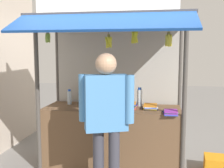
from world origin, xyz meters
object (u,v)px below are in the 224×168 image
object	(u,v)px
water_bottle_right	(140,97)
banana_bunch_leftmost	(169,40)
magazine_stack_left	(150,107)
banana_bunch_inner_left	(48,38)
plastic_crate	(216,164)
vendor_person	(106,112)
water_bottle_mid_left	(96,98)
magazine_stack_back_right	(171,112)
banana_bunch_inner_right	(134,37)
banana_bunch_rightmost	(109,42)
water_bottle_front_left	(69,97)
magazine_stack_rear_center	(129,106)

from	to	relation	value
water_bottle_right	banana_bunch_leftmost	xyz separation A→B (m)	(0.39, -0.64, 0.83)
water_bottle_right	magazine_stack_left	world-z (taller)	water_bottle_right
banana_bunch_inner_left	plastic_crate	distance (m)	2.96
magazine_stack_left	vendor_person	bearing A→B (deg)	-119.62
water_bottle_mid_left	magazine_stack_back_right	bearing A→B (deg)	-19.89
magazine_stack_left	banana_bunch_inner_right	bearing A→B (deg)	-114.11
water_bottle_mid_left	banana_bunch_inner_left	size ratio (longest dim) A/B	0.95
banana_bunch_rightmost	plastic_crate	bearing A→B (deg)	18.68
water_bottle_front_left	banana_bunch_rightmost	world-z (taller)	banana_bunch_rightmost
water_bottle_right	banana_bunch_inner_left	xyz separation A→B (m)	(-1.18, -0.64, 0.87)
banana_bunch_inner_right	vendor_person	world-z (taller)	banana_bunch_inner_right
banana_bunch_rightmost	water_bottle_right	bearing A→B (deg)	60.74
water_bottle_front_left	water_bottle_mid_left	bearing A→B (deg)	-0.41
banana_bunch_rightmost	vendor_person	size ratio (longest dim) A/B	0.19
magazine_stack_left	banana_bunch_inner_left	xyz separation A→B (m)	(-1.35, -0.45, 0.97)
water_bottle_front_left	magazine_stack_back_right	size ratio (longest dim) A/B	0.84
water_bottle_front_left	banana_bunch_rightmost	bearing A→B (deg)	-38.49
water_bottle_right	plastic_crate	size ratio (longest dim) A/B	0.88
banana_bunch_inner_left	banana_bunch_leftmost	bearing A→B (deg)	0.05
banana_bunch_inner_left	banana_bunch_leftmost	world-z (taller)	same
magazine_stack_back_right	vendor_person	distance (m)	0.97
water_bottle_front_left	magazine_stack_rear_center	xyz separation A→B (m)	(0.95, -0.14, -0.07)
water_bottle_right	magazine_stack_back_right	bearing A→B (deg)	-46.17
banana_bunch_leftmost	water_bottle_front_left	bearing A→B (deg)	158.57
banana_bunch_inner_left	plastic_crate	bearing A→B (deg)	12.27
banana_bunch_inner_right	vendor_person	xyz separation A→B (m)	(-0.29, -0.40, -0.88)
magazine_stack_rear_center	water_bottle_right	bearing A→B (deg)	54.39
water_bottle_mid_left	banana_bunch_rightmost	world-z (taller)	banana_bunch_rightmost
water_bottle_right	magazine_stack_left	bearing A→B (deg)	-47.77
magazine_stack_back_right	magazine_stack_left	distance (m)	0.39
magazine_stack_back_right	banana_bunch_inner_right	xyz separation A→B (m)	(-0.48, -0.18, 0.99)
plastic_crate	banana_bunch_inner_left	bearing A→B (deg)	-167.73
water_bottle_front_left	banana_bunch_leftmost	world-z (taller)	banana_bunch_leftmost
water_bottle_mid_left	banana_bunch_inner_left	world-z (taller)	banana_bunch_inner_left
magazine_stack_back_right	water_bottle_right	bearing A→B (deg)	133.83
water_bottle_front_left	magazine_stack_back_right	distance (m)	1.59
magazine_stack_left	magazine_stack_rear_center	xyz separation A→B (m)	(-0.31, -0.01, 0.01)
water_bottle_right	magazine_stack_left	xyz separation A→B (m)	(0.17, -0.19, -0.10)
water_bottle_right	banana_bunch_rightmost	world-z (taller)	banana_bunch_rightmost
banana_bunch_leftmost	banana_bunch_inner_right	bearing A→B (deg)	-179.92
banana_bunch_leftmost	vendor_person	distance (m)	1.17
water_bottle_mid_left	vendor_person	bearing A→B (deg)	-70.96
water_bottle_right	plastic_crate	world-z (taller)	water_bottle_right
magazine_stack_back_right	banana_bunch_leftmost	world-z (taller)	banana_bunch_leftmost
magazine_stack_back_right	plastic_crate	distance (m)	1.11
magazine_stack_rear_center	plastic_crate	xyz separation A→B (m)	(1.26, 0.06, -0.83)
magazine_stack_left	plastic_crate	xyz separation A→B (m)	(0.95, 0.05, -0.82)
magazine_stack_left	magazine_stack_rear_center	size ratio (longest dim) A/B	1.18
banana_bunch_rightmost	banana_bunch_inner_left	bearing A→B (deg)	179.94
banana_bunch_rightmost	vendor_person	world-z (taller)	banana_bunch_rightmost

